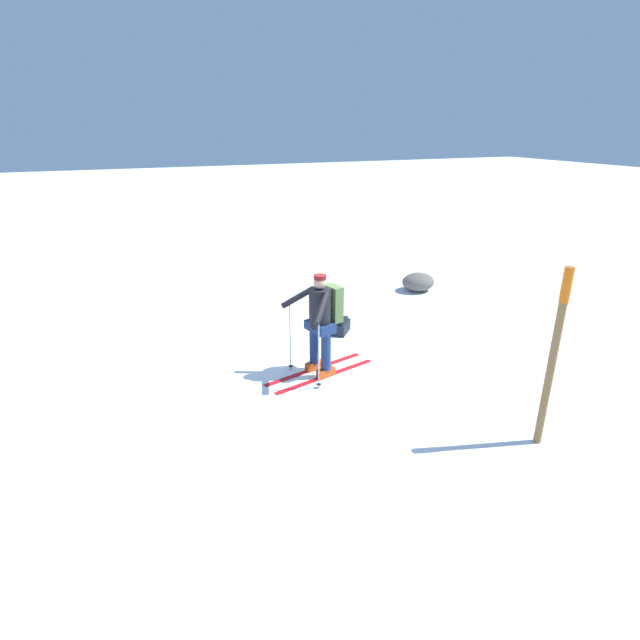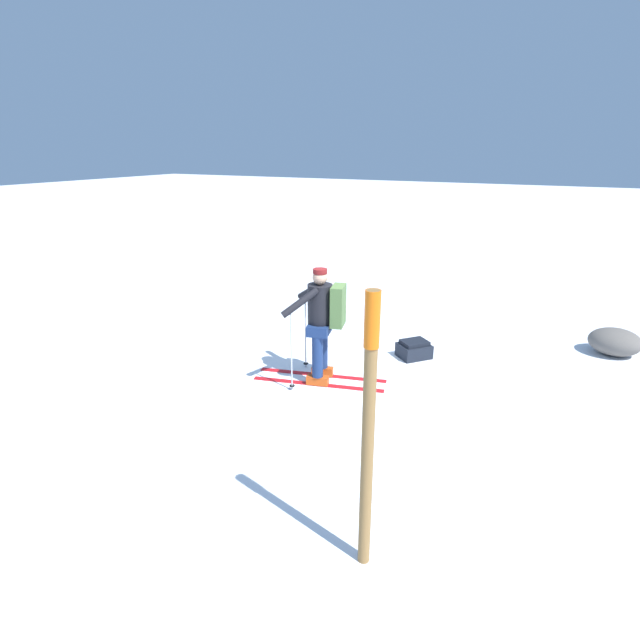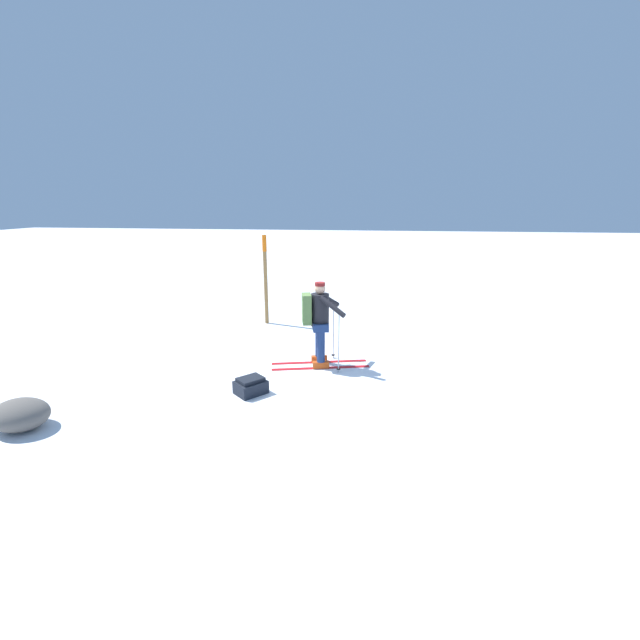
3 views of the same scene
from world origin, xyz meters
The scene contains 5 objects.
ground_plane centered at (0.00, 0.00, 0.00)m, with size 80.00×80.00×0.00m, color white.
skier centered at (0.56, 0.27, 0.91)m, with size 1.87×0.97×1.59m.
dropped_backpack centered at (-0.34, -1.10, 0.13)m, with size 0.59×0.59×0.27m.
trail_marker centered at (-1.17, 2.98, 1.29)m, with size 0.11×0.11×2.22m.
rock_boulder centered at (-3.10, -2.62, 0.21)m, with size 0.76×0.65×0.42m, color #5B5651.
Camera 1 is at (3.29, 6.69, 3.66)m, focal length 28.00 mm.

